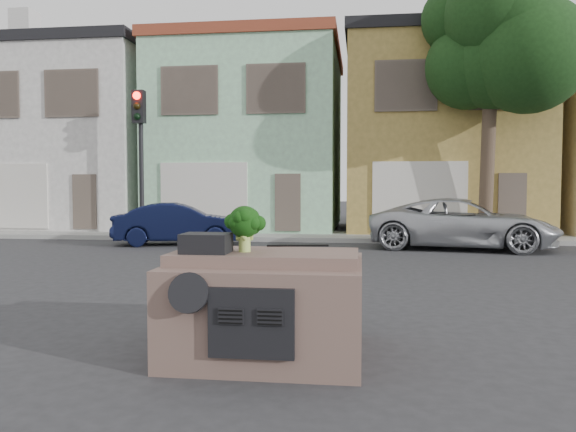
% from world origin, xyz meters
% --- Properties ---
extents(ground_plane, '(120.00, 120.00, 0.00)m').
position_xyz_m(ground_plane, '(0.00, 0.00, 0.00)').
color(ground_plane, '#303033').
rests_on(ground_plane, ground).
extents(sidewalk, '(40.00, 3.00, 0.15)m').
position_xyz_m(sidewalk, '(0.00, 10.50, 0.07)').
color(sidewalk, gray).
rests_on(sidewalk, ground).
extents(townhouse_white, '(7.20, 8.20, 7.55)m').
position_xyz_m(townhouse_white, '(-11.00, 14.50, 3.77)').
color(townhouse_white, silver).
rests_on(townhouse_white, ground).
extents(townhouse_mint, '(7.20, 8.20, 7.55)m').
position_xyz_m(townhouse_mint, '(-3.50, 14.50, 3.77)').
color(townhouse_mint, '#9BD3A7').
rests_on(townhouse_mint, ground).
extents(townhouse_tan, '(7.20, 8.20, 7.55)m').
position_xyz_m(townhouse_tan, '(4.00, 14.50, 3.77)').
color(townhouse_tan, '#A18641').
rests_on(townhouse_tan, ground).
extents(navy_sedan, '(4.15, 2.30, 1.29)m').
position_xyz_m(navy_sedan, '(-4.60, 7.83, 0.00)').
color(navy_sedan, black).
rests_on(navy_sedan, ground).
extents(silver_pickup, '(5.60, 3.30, 1.46)m').
position_xyz_m(silver_pickup, '(3.91, 7.75, 0.00)').
color(silver_pickup, '#B3B5BB').
rests_on(silver_pickup, ground).
extents(traffic_signal, '(0.40, 0.40, 5.10)m').
position_xyz_m(traffic_signal, '(-6.50, 9.50, 2.55)').
color(traffic_signal, black).
rests_on(traffic_signal, ground).
extents(tree_near, '(4.40, 4.00, 8.50)m').
position_xyz_m(tree_near, '(5.00, 9.80, 4.25)').
color(tree_near, '#153412').
rests_on(tree_near, ground).
extents(car_dashboard, '(2.00, 1.80, 1.12)m').
position_xyz_m(car_dashboard, '(0.00, -3.00, 0.56)').
color(car_dashboard, brown).
rests_on(car_dashboard, ground).
extents(instrument_hump, '(0.48, 0.38, 0.20)m').
position_xyz_m(instrument_hump, '(-0.58, -3.35, 1.22)').
color(instrument_hump, black).
rests_on(instrument_hump, car_dashboard).
extents(wiper_arm, '(0.69, 0.15, 0.02)m').
position_xyz_m(wiper_arm, '(0.28, -2.62, 1.13)').
color(wiper_arm, black).
rests_on(wiper_arm, car_dashboard).
extents(broccoli, '(0.50, 0.50, 0.49)m').
position_xyz_m(broccoli, '(-0.21, -3.21, 1.37)').
color(broccoli, black).
rests_on(broccoli, car_dashboard).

